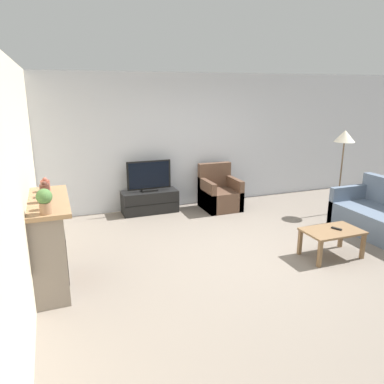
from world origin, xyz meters
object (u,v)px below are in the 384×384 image
Objects in this scene: mantel_vase_centre_left at (45,192)px; mantel_vase_right at (45,185)px; armchair at (219,194)px; fireplace at (49,242)px; mantel_clock at (45,191)px; tv at (149,177)px; remote at (337,229)px; potted_plant at (44,200)px; floor_lamp at (344,140)px; mantel_vase_left at (45,201)px; coffee_table at (332,234)px; tv_stand at (150,202)px.

mantel_vase_centre_left is 1.35× the size of mantel_vase_right.
mantel_vase_centre_left is 0.27× the size of armchair.
mantel_clock reaches higher than fireplace.
tv is 5.68× the size of remote.
potted_plant is at bearing -122.34° from tv.
mantel_clock is 0.17× the size of armchair.
mantel_clock is (0.02, 0.13, 0.62)m from fireplace.
floor_lamp is (5.32, 1.10, 0.22)m from mantel_vase_centre_left.
mantel_vase_left reaches higher than tv.
potted_plant is 0.30× the size of armchair.
mantel_vase_right reaches higher than remote.
mantel_clock is at bearing 89.92° from mantel_vase_left.
armchair is 1.07× the size of coffee_table.
mantel_vase_right reaches higher than armchair.
fireplace is 8.67× the size of remote.
mantel_clock is 0.14× the size of tv_stand.
fireplace is at bearing 99.56° from mantel_vase_centre_left.
mantel_vase_centre_left is 1.61× the size of remote.
tv is at bearing 50.24° from mantel_clock.
mantel_vase_centre_left is at bearing 172.90° from coffee_table.
fireplace is 4.86× the size of potted_plant.
fireplace reaches higher than tv_stand.
mantel_clock is at bearing 169.49° from coffee_table.
mantel_vase_left reaches higher than armchair.
tv_stand is at bearing 101.48° from remote.
mantel_vase_right is 0.67× the size of potted_plant.
fireplace is 1.53× the size of tv.
fireplace is at bearing 171.47° from coffee_table.
mantel_vase_right is 3.78m from armchair.
potted_plant is at bearing 156.50° from remote.
tv is (1.87, 2.35, 0.16)m from fireplace.
potted_plant is at bearing -90.00° from mantel_vase_left.
tv_stand is at bearing 46.63° from mantel_vase_right.
coffee_table is at bearing -8.53° from fireplace.
coffee_table is (3.81, -0.18, -0.85)m from mantel_vase_left.
mantel_vase_left is (0.02, -0.40, 0.64)m from fireplace.
tv is 3.55m from coffee_table.
fireplace is 1.59× the size of coffee_table.
remote is (2.04, -2.93, -0.30)m from tv.
mantel_vase_left reaches higher than mantel_vase_right.
tv_stand is 3.58m from remote.
mantel_vase_centre_left is 3.94m from coffee_table.
mantel_vase_left reaches higher than coffee_table.
tv_stand is at bearing 170.03° from armchair.
potted_plant is 5.55m from floor_lamp.
mantel_vase_left is at bearing 154.05° from remote.
floor_lamp is (1.43, 1.57, 1.02)m from remote.
mantel_clock is 4.03m from remote.
tv is at bearing 46.59° from mantel_vase_right.
mantel_vase_centre_left reaches higher than remote.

